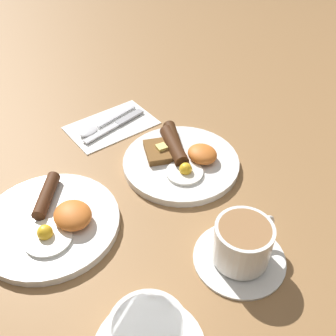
{
  "coord_description": "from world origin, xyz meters",
  "views": [
    {
      "loc": [
        -0.44,
        0.42,
        0.53
      ],
      "look_at": [
        -0.01,
        0.04,
        0.03
      ],
      "focal_mm": 42.0,
      "sensor_mm": 36.0,
      "label": 1
    }
  ],
  "objects_px": {
    "teacup_near": "(242,246)",
    "spoon": "(95,128)",
    "breakfast_plate_far": "(52,222)",
    "breakfast_plate_near": "(181,159)",
    "knife": "(118,124)"
  },
  "relations": [
    {
      "from": "breakfast_plate_near",
      "to": "breakfast_plate_far",
      "type": "xyz_separation_m",
      "value": [
        0.02,
        0.28,
        -0.0
      ]
    },
    {
      "from": "breakfast_plate_near",
      "to": "teacup_near",
      "type": "height_order",
      "value": "teacup_near"
    },
    {
      "from": "teacup_near",
      "to": "spoon",
      "type": "relative_size",
      "value": 0.9
    },
    {
      "from": "breakfast_plate_near",
      "to": "breakfast_plate_far",
      "type": "relative_size",
      "value": 0.98
    },
    {
      "from": "breakfast_plate_near",
      "to": "knife",
      "type": "distance_m",
      "value": 0.2
    },
    {
      "from": "knife",
      "to": "spoon",
      "type": "distance_m",
      "value": 0.05
    },
    {
      "from": "knife",
      "to": "teacup_near",
      "type": "bearing_deg",
      "value": 74.86
    },
    {
      "from": "breakfast_plate_near",
      "to": "breakfast_plate_far",
      "type": "bearing_deg",
      "value": 85.37
    },
    {
      "from": "knife",
      "to": "breakfast_plate_far",
      "type": "bearing_deg",
      "value": 27.28
    },
    {
      "from": "breakfast_plate_near",
      "to": "spoon",
      "type": "distance_m",
      "value": 0.22
    },
    {
      "from": "breakfast_plate_far",
      "to": "teacup_near",
      "type": "height_order",
      "value": "teacup_near"
    },
    {
      "from": "breakfast_plate_far",
      "to": "spoon",
      "type": "relative_size",
      "value": 1.46
    },
    {
      "from": "breakfast_plate_far",
      "to": "knife",
      "type": "relative_size",
      "value": 1.4
    },
    {
      "from": "teacup_near",
      "to": "spoon",
      "type": "height_order",
      "value": "teacup_near"
    },
    {
      "from": "breakfast_plate_near",
      "to": "breakfast_plate_far",
      "type": "height_order",
      "value": "breakfast_plate_far"
    }
  ]
}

